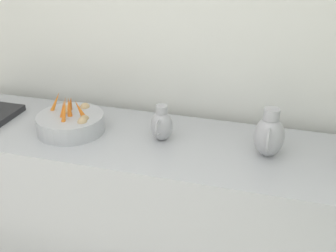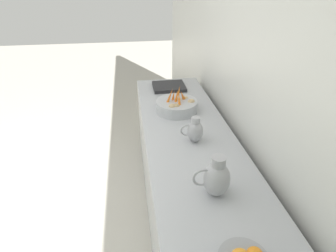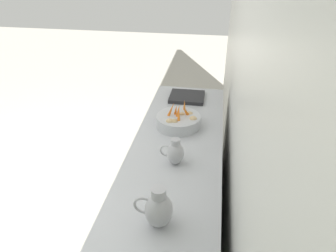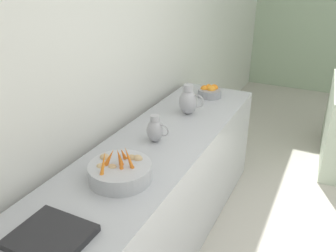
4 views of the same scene
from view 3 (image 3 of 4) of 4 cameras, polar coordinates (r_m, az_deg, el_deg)
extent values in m
plane|color=#B7B2A5|center=(3.30, -26.98, -15.93)|extent=(14.81, 14.81, 0.00)
cube|color=silver|center=(1.44, 16.34, -0.57)|extent=(0.10, 7.93, 3.00)
cube|color=#ADAFB5|center=(2.48, 0.84, -14.85)|extent=(0.69, 2.67, 0.90)
cylinder|color=#ADAFB5|center=(2.57, 1.93, 0.93)|extent=(0.37, 0.37, 0.10)
torus|color=#ADAFB5|center=(2.60, 1.92, 0.10)|extent=(0.21, 0.21, 0.01)
cone|color=orange|center=(2.53, 0.52, 2.90)|extent=(0.08, 0.03, 0.16)
cone|color=orange|center=(2.48, 2.03, 1.93)|extent=(0.03, 0.08, 0.12)
cone|color=orange|center=(2.53, 1.91, 2.64)|extent=(0.07, 0.06, 0.13)
cone|color=orange|center=(2.56, 1.45, 2.88)|extent=(0.06, 0.06, 0.12)
cone|color=orange|center=(2.62, 3.07, 3.78)|extent=(0.04, 0.09, 0.15)
cone|color=orange|center=(2.55, 3.30, 2.77)|extent=(0.09, 0.09, 0.12)
ellipsoid|color=tan|center=(2.47, 0.30, 0.86)|extent=(0.06, 0.05, 0.05)
ellipsoid|color=tan|center=(2.47, 1.19, 0.82)|extent=(0.06, 0.05, 0.04)
ellipsoid|color=tan|center=(2.52, 4.70, 1.35)|extent=(0.06, 0.05, 0.05)
ellipsoid|color=tan|center=(2.58, 2.65, 2.13)|extent=(0.05, 0.04, 0.04)
ellipsoid|color=tan|center=(2.60, 4.06, 2.28)|extent=(0.06, 0.05, 0.04)
ellipsoid|color=#A3A3A8|center=(1.69, -1.71, -15.36)|extent=(0.15, 0.15, 0.21)
cylinder|color=#A3A3A8|center=(1.60, -1.78, -12.34)|extent=(0.08, 0.08, 0.06)
torus|color=#A3A3A8|center=(1.69, -4.55, -14.52)|extent=(0.11, 0.01, 0.11)
ellipsoid|color=#A3A3A8|center=(2.12, 1.39, -5.12)|extent=(0.12, 0.12, 0.16)
cylinder|color=#A3A3A8|center=(2.07, 1.42, -2.98)|extent=(0.06, 0.06, 0.04)
torus|color=#A3A3A8|center=(2.12, -0.34, -4.61)|extent=(0.09, 0.01, 0.09)
cube|color=#232326|center=(3.08, 3.55, 5.43)|extent=(0.34, 0.30, 0.04)
camera|label=1|loc=(2.48, -56.03, 12.52)|focal=46.56mm
camera|label=2|loc=(0.70, -72.19, -8.50)|focal=29.53mm
camera|label=4|loc=(3.89, -11.56, 27.59)|focal=37.72mm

